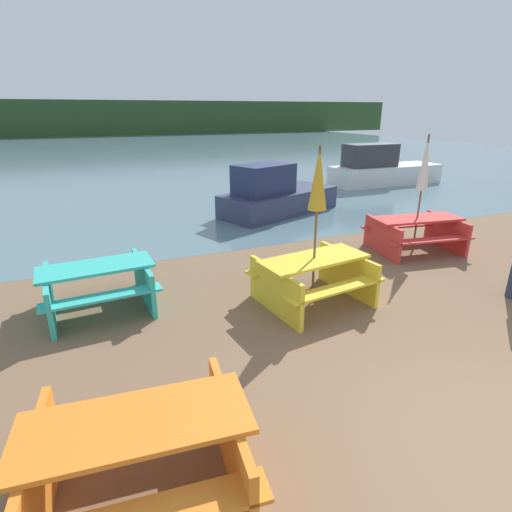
{
  "coord_description": "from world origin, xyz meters",
  "views": [
    {
      "loc": [
        -3.1,
        -1.46,
        2.9
      ],
      "look_at": [
        -0.9,
        3.69,
        0.85
      ],
      "focal_mm": 28.0,
      "sensor_mm": 36.0,
      "label": 1
    }
  ],
  "objects_px": {
    "picnic_table_teal": "(98,283)",
    "picnic_table_red": "(415,231)",
    "boat_second": "(381,170)",
    "umbrella_white": "(425,164)",
    "umbrella_gold": "(318,181)",
    "picnic_table_orange": "(139,451)",
    "picnic_table_yellow": "(313,275)",
    "boat": "(275,196)"
  },
  "relations": [
    {
      "from": "picnic_table_teal",
      "to": "boat_second",
      "type": "bearing_deg",
      "value": 32.59
    },
    {
      "from": "picnic_table_yellow",
      "to": "umbrella_gold",
      "type": "relative_size",
      "value": 0.77
    },
    {
      "from": "picnic_table_orange",
      "to": "umbrella_white",
      "type": "distance_m",
      "value": 7.48
    },
    {
      "from": "picnic_table_teal",
      "to": "picnic_table_red",
      "type": "height_order",
      "value": "picnic_table_red"
    },
    {
      "from": "picnic_table_yellow",
      "to": "boat",
      "type": "height_order",
      "value": "boat"
    },
    {
      "from": "picnic_table_orange",
      "to": "picnic_table_teal",
      "type": "height_order",
      "value": "picnic_table_orange"
    },
    {
      "from": "umbrella_white",
      "to": "boat",
      "type": "distance_m",
      "value": 4.6
    },
    {
      "from": "picnic_table_yellow",
      "to": "umbrella_gold",
      "type": "distance_m",
      "value": 1.49
    },
    {
      "from": "picnic_table_orange",
      "to": "picnic_table_yellow",
      "type": "bearing_deg",
      "value": 39.23
    },
    {
      "from": "boat",
      "to": "boat_second",
      "type": "bearing_deg",
      "value": 3.6
    },
    {
      "from": "picnic_table_orange",
      "to": "picnic_table_teal",
      "type": "distance_m",
      "value": 3.52
    },
    {
      "from": "picnic_table_yellow",
      "to": "boat",
      "type": "distance_m",
      "value": 5.83
    },
    {
      "from": "umbrella_gold",
      "to": "umbrella_white",
      "type": "height_order",
      "value": "umbrella_white"
    },
    {
      "from": "picnic_table_teal",
      "to": "umbrella_gold",
      "type": "relative_size",
      "value": 0.7
    },
    {
      "from": "picnic_table_red",
      "to": "picnic_table_teal",
      "type": "bearing_deg",
      "value": -177.99
    },
    {
      "from": "picnic_table_red",
      "to": "boat",
      "type": "distance_m",
      "value": 4.4
    },
    {
      "from": "picnic_table_red",
      "to": "boat_second",
      "type": "xyz_separation_m",
      "value": [
        4.83,
        6.98,
        0.14
      ]
    },
    {
      "from": "picnic_table_orange",
      "to": "boat",
      "type": "relative_size",
      "value": 0.46
    },
    {
      "from": "picnic_table_orange",
      "to": "picnic_table_yellow",
      "type": "relative_size",
      "value": 0.98
    },
    {
      "from": "picnic_table_teal",
      "to": "boat",
      "type": "bearing_deg",
      "value": 40.85
    },
    {
      "from": "picnic_table_orange",
      "to": "boat_second",
      "type": "relative_size",
      "value": 0.39
    },
    {
      "from": "picnic_table_teal",
      "to": "umbrella_white",
      "type": "xyz_separation_m",
      "value": [
        6.45,
        0.23,
        1.42
      ]
    },
    {
      "from": "umbrella_gold",
      "to": "boat_second",
      "type": "xyz_separation_m",
      "value": [
        8.15,
        8.28,
        -1.35
      ]
    },
    {
      "from": "picnic_table_teal",
      "to": "umbrella_white",
      "type": "height_order",
      "value": "umbrella_white"
    },
    {
      "from": "picnic_table_teal",
      "to": "boat",
      "type": "relative_size",
      "value": 0.43
    },
    {
      "from": "boat",
      "to": "boat_second",
      "type": "distance_m",
      "value": 6.78
    },
    {
      "from": "picnic_table_red",
      "to": "umbrella_gold",
      "type": "xyz_separation_m",
      "value": [
        -3.32,
        -1.29,
        1.49
      ]
    },
    {
      "from": "umbrella_gold",
      "to": "picnic_table_red",
      "type": "bearing_deg",
      "value": 21.25
    },
    {
      "from": "boat_second",
      "to": "picnic_table_teal",
      "type": "bearing_deg",
      "value": -147.53
    },
    {
      "from": "picnic_table_yellow",
      "to": "picnic_table_red",
      "type": "bearing_deg",
      "value": 21.25
    },
    {
      "from": "picnic_table_orange",
      "to": "boat_second",
      "type": "bearing_deg",
      "value": 43.89
    },
    {
      "from": "picnic_table_teal",
      "to": "picnic_table_red",
      "type": "bearing_deg",
      "value": 2.01
    },
    {
      "from": "picnic_table_yellow",
      "to": "umbrella_gold",
      "type": "xyz_separation_m",
      "value": [
        -0.0,
        0.0,
        1.49
      ]
    },
    {
      "from": "umbrella_gold",
      "to": "picnic_table_teal",
      "type": "bearing_deg",
      "value": 161.22
    },
    {
      "from": "umbrella_gold",
      "to": "boat_second",
      "type": "distance_m",
      "value": 11.69
    },
    {
      "from": "boat",
      "to": "picnic_table_teal",
      "type": "bearing_deg",
      "value": -159.91
    },
    {
      "from": "picnic_table_red",
      "to": "boat",
      "type": "height_order",
      "value": "boat"
    },
    {
      "from": "umbrella_white",
      "to": "boat_second",
      "type": "bearing_deg",
      "value": 55.33
    },
    {
      "from": "boat",
      "to": "picnic_table_red",
      "type": "bearing_deg",
      "value": -93.0
    },
    {
      "from": "umbrella_white",
      "to": "boat_second",
      "type": "relative_size",
      "value": 0.52
    },
    {
      "from": "picnic_table_yellow",
      "to": "boat",
      "type": "bearing_deg",
      "value": 70.17
    },
    {
      "from": "picnic_table_red",
      "to": "umbrella_white",
      "type": "height_order",
      "value": "umbrella_white"
    }
  ]
}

